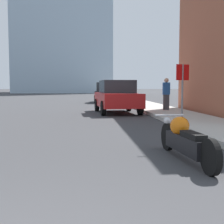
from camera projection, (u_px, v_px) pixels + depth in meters
sidewalk at (117, 96)px, 41.92m from camera, size 2.30×240.00×0.15m
motorcycle at (184, 139)px, 5.77m from camera, size 0.62×2.54×0.79m
parked_car_red at (117, 97)px, 16.14m from camera, size 2.27×4.31×1.69m
parked_car_black at (106, 93)px, 27.21m from camera, size 2.10×4.58×1.74m
stop_sign at (183, 82)px, 11.87m from camera, size 0.57×0.26×2.06m
pedestrian at (166, 94)px, 16.37m from camera, size 0.36×0.23×1.67m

